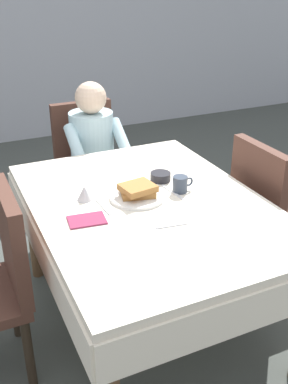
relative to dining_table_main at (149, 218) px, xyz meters
name	(u,v)px	position (x,y,z in m)	size (l,w,h in m)	color
ground_plane	(148,318)	(0.00, 0.00, -0.65)	(14.00, 14.00, 0.00)	#474C47
dining_table_main	(149,218)	(0.00, 0.00, 0.00)	(1.12, 1.52, 0.74)	silver
chair_diner	(88,159)	(0.06, 1.17, -0.12)	(0.44, 0.45, 0.93)	#4C2D23
diner_person	(94,148)	(0.06, 1.01, 0.02)	(0.40, 0.43, 1.12)	silver
chair_right_side	(269,209)	(0.77, 0.00, -0.12)	(0.45, 0.44, 0.93)	#4C2D23
plate_breakfast	(137,197)	(-0.03, 0.06, 0.10)	(0.28, 0.28, 0.02)	white
breakfast_stack	(138,190)	(-0.03, 0.06, 0.14)	(0.19, 0.18, 0.06)	#A36B33
cup_coffee	(181,184)	(0.20, 0.04, 0.13)	(0.11, 0.08, 0.08)	#333D4C
bowl_butter	(160,177)	(0.17, 0.21, 0.11)	(0.11, 0.11, 0.04)	black
syrup_pitcher	(85,193)	(-0.28, 0.16, 0.13)	(0.08, 0.08, 0.07)	silver
fork_left_of_plate	(103,207)	(-0.22, 0.04, 0.09)	(0.18, 0.01, 0.01)	silver
knife_right_of_plate	(172,192)	(0.16, 0.04, 0.09)	(0.20, 0.01, 0.01)	silver
spoon_near_edge	(172,226)	(-0.01, -0.26, 0.09)	(0.15, 0.01, 0.01)	silver
napkin_folded	(87,220)	(-0.34, -0.05, 0.09)	(0.17, 0.12, 0.01)	#8C2D4C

